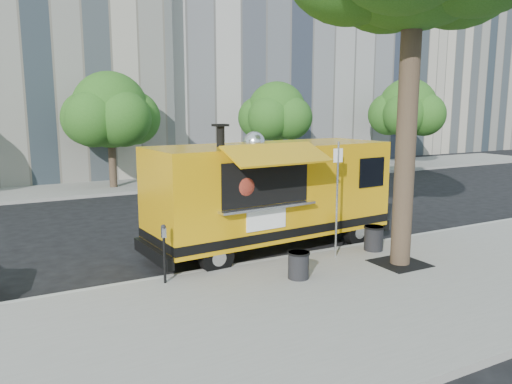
% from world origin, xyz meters
% --- Properties ---
extents(ground, '(120.00, 120.00, 0.00)m').
position_xyz_m(ground, '(0.00, 0.00, 0.00)').
color(ground, black).
rests_on(ground, ground).
extents(sidewalk, '(60.00, 6.00, 0.15)m').
position_xyz_m(sidewalk, '(0.00, -4.00, 0.07)').
color(sidewalk, gray).
rests_on(sidewalk, ground).
extents(curb, '(60.00, 0.14, 0.16)m').
position_xyz_m(curb, '(0.00, -0.93, 0.07)').
color(curb, '#999993').
rests_on(curb, ground).
extents(far_sidewalk, '(60.00, 5.00, 0.15)m').
position_xyz_m(far_sidewalk, '(0.00, 13.50, 0.07)').
color(far_sidewalk, gray).
rests_on(far_sidewalk, ground).
extents(building_mid, '(20.00, 14.00, 20.00)m').
position_xyz_m(building_mid, '(12.00, 23.00, 10.00)').
color(building_mid, '#A59F9A').
rests_on(building_mid, ground).
extents(building_right, '(16.00, 12.00, 16.00)m').
position_xyz_m(building_right, '(30.00, 24.00, 8.00)').
color(building_right, '#B3A895').
rests_on(building_right, ground).
extents(tree_well, '(1.20, 1.20, 0.02)m').
position_xyz_m(tree_well, '(2.60, -2.80, 0.15)').
color(tree_well, black).
rests_on(tree_well, sidewalk).
extents(far_tree_b, '(3.60, 3.60, 5.50)m').
position_xyz_m(far_tree_b, '(-1.00, 12.70, 3.83)').
color(far_tree_b, '#33261C').
rests_on(far_tree_b, far_sidewalk).
extents(far_tree_c, '(3.24, 3.24, 5.21)m').
position_xyz_m(far_tree_c, '(8.00, 12.40, 3.72)').
color(far_tree_c, '#33261C').
rests_on(far_tree_c, far_sidewalk).
extents(far_tree_d, '(3.78, 3.78, 5.64)m').
position_xyz_m(far_tree_d, '(18.00, 12.60, 3.89)').
color(far_tree_d, '#33261C').
rests_on(far_tree_d, far_sidewalk).
extents(sign_post, '(0.28, 0.06, 3.00)m').
position_xyz_m(sign_post, '(1.55, -1.55, 1.85)').
color(sign_post, silver).
rests_on(sign_post, sidewalk).
extents(parking_meter, '(0.11, 0.11, 1.33)m').
position_xyz_m(parking_meter, '(-3.00, -1.35, 0.98)').
color(parking_meter, black).
rests_on(parking_meter, sidewalk).
extents(food_truck, '(7.34, 3.75, 3.56)m').
position_xyz_m(food_truck, '(0.58, 0.17, 1.67)').
color(food_truck, '#D3950A').
rests_on(food_truck, ground).
extents(trash_bin_left, '(0.55, 0.55, 0.66)m').
position_xyz_m(trash_bin_left, '(2.82, -1.58, 0.50)').
color(trash_bin_left, black).
rests_on(trash_bin_left, sidewalk).
extents(trash_bin_right, '(0.52, 0.52, 0.62)m').
position_xyz_m(trash_bin_right, '(-0.22, -2.50, 0.48)').
color(trash_bin_right, black).
rests_on(trash_bin_right, sidewalk).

